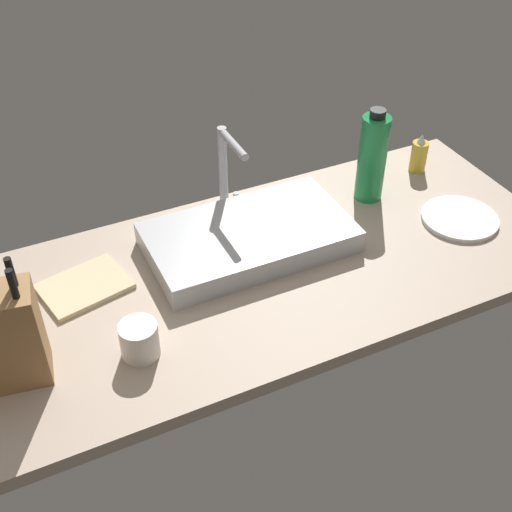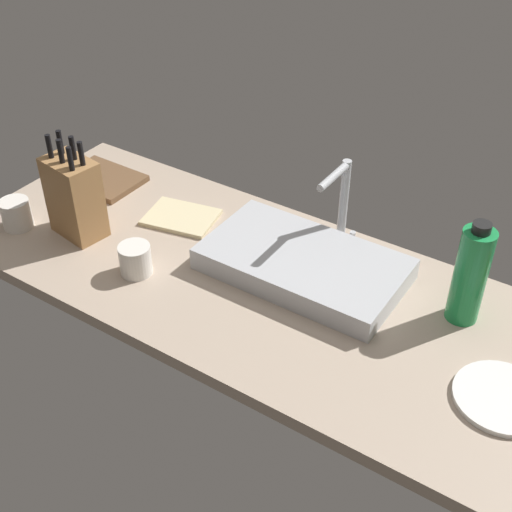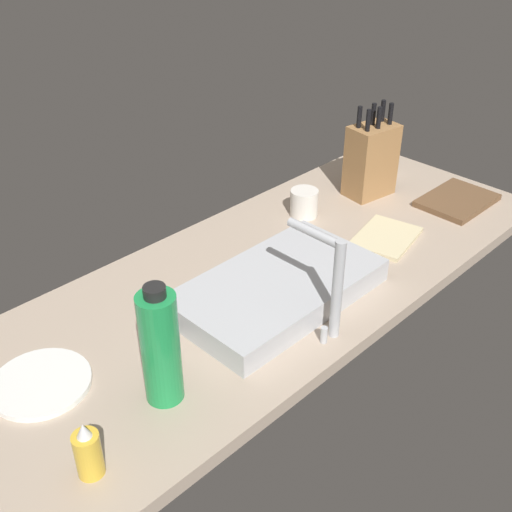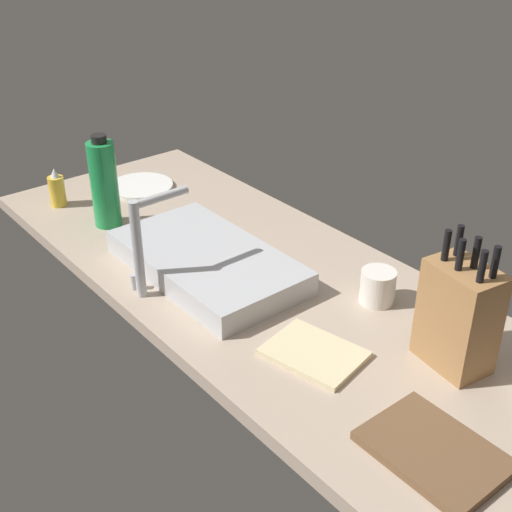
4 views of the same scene
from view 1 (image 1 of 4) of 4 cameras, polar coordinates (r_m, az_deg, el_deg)
countertop_slab at (r=162.23cm, az=-1.81°, el=-2.17°), size 169.87×66.03×3.50cm
sink_basin at (r=167.80cm, az=-0.61°, el=1.59°), size 50.61×28.42×6.00cm
faucet at (r=173.86cm, az=-2.54°, el=7.78°), size 5.50×15.29×24.54cm
knife_block at (r=139.40cm, az=-20.71°, el=-6.42°), size 15.91×11.75×28.87cm
soap_bottle at (r=202.54cm, az=13.71°, el=8.36°), size 4.78×4.78×11.91cm
water_bottle at (r=183.80cm, az=9.87°, el=8.27°), size 7.64×7.64×26.60cm
dinner_plate at (r=186.44cm, az=16.96°, el=3.09°), size 20.30×20.30×1.20cm
dish_towel at (r=162.40cm, az=-14.39°, el=-2.51°), size 22.20×18.38×1.20cm
ceramic_cup at (r=142.25cm, az=-9.90°, el=-7.06°), size 8.21×8.21×8.11cm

